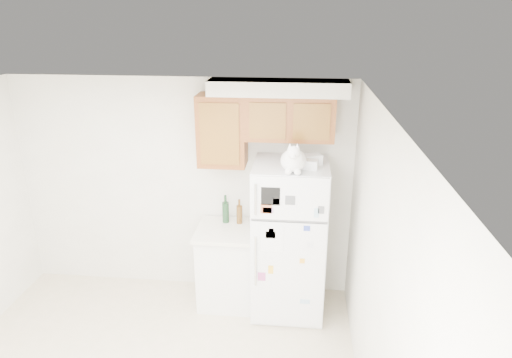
# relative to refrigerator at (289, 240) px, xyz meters

# --- Properties ---
(room_shell) EXTENTS (3.84, 4.04, 2.52)m
(room_shell) POSITION_rel_refrigerator_xyz_m (-1.11, -1.36, 0.82)
(room_shell) COLOR silver
(room_shell) RESTS_ON ground_plane
(refrigerator) EXTENTS (0.76, 0.78, 1.70)m
(refrigerator) POSITION_rel_refrigerator_xyz_m (0.00, 0.00, 0.00)
(refrigerator) COLOR white
(refrigerator) RESTS_ON ground_plane
(base_counter) EXTENTS (0.64, 0.64, 0.92)m
(base_counter) POSITION_rel_refrigerator_xyz_m (-0.69, 0.07, -0.39)
(base_counter) COLOR white
(base_counter) RESTS_ON ground_plane
(cat) EXTENTS (0.31, 0.45, 0.32)m
(cat) POSITION_rel_refrigerator_xyz_m (0.03, -0.22, 0.97)
(cat) COLOR white
(cat) RESTS_ON refrigerator
(storage_box_back) EXTENTS (0.22, 0.19, 0.10)m
(storage_box_back) POSITION_rel_refrigerator_xyz_m (0.21, 0.03, 0.90)
(storage_box_back) COLOR white
(storage_box_back) RESTS_ON refrigerator
(storage_box_front) EXTENTS (0.17, 0.13, 0.09)m
(storage_box_front) POSITION_rel_refrigerator_xyz_m (0.18, -0.12, 0.89)
(storage_box_front) COLOR white
(storage_box_front) RESTS_ON refrigerator
(bottle_green) EXTENTS (0.08, 0.08, 0.32)m
(bottle_green) POSITION_rel_refrigerator_xyz_m (-0.72, 0.23, 0.23)
(bottle_green) COLOR #19381E
(bottle_green) RESTS_ON base_counter
(bottle_amber) EXTENTS (0.07, 0.07, 0.28)m
(bottle_amber) POSITION_rel_refrigerator_xyz_m (-0.56, 0.21, 0.21)
(bottle_amber) COLOR #593814
(bottle_amber) RESTS_ON base_counter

